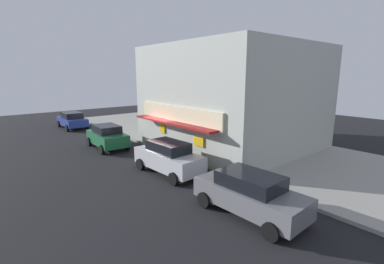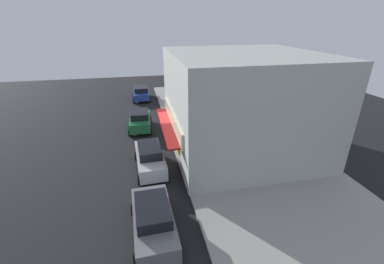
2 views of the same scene
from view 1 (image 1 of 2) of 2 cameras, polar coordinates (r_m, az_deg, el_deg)
name	(u,v)px [view 1 (image 1 of 2)]	position (r m, az deg, el deg)	size (l,w,h in m)	color
ground_plane	(166,154)	(18.68, -5.45, -4.57)	(55.97, 55.97, 0.00)	black
sidewalk	(219,141)	(21.83, 5.61, -1.93)	(37.31, 10.17, 0.17)	gray
corner_building	(233,97)	(20.04, 8.59, 7.18)	(10.18, 10.82, 7.02)	#ADB2A8
traffic_light	(206,100)	(16.42, 2.89, 6.58)	(0.32, 0.58, 5.64)	black
fire_hydrant	(241,164)	(14.88, 10.07, -6.62)	(0.51, 0.27, 0.89)	#B2B2B7
trash_can	(172,139)	(20.41, -4.25, -1.52)	(0.60, 0.60, 0.77)	#2D2D2D
pedestrian	(149,129)	(21.10, -8.90, 0.52)	(0.54, 0.54, 1.80)	navy
parked_car_green	(107,136)	(20.88, -17.23, -0.86)	(4.07, 2.18, 1.68)	#1E6038
parked_car_blue	(72,120)	(29.93, -23.65, 2.32)	(4.24, 2.10, 1.58)	navy
parked_car_silver	(168,157)	(14.91, -4.92, -5.24)	(4.35, 2.06, 1.75)	#B7B7BC
parked_car_grey	(250,193)	(10.89, 11.89, -12.39)	(4.44, 2.11, 1.64)	slate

